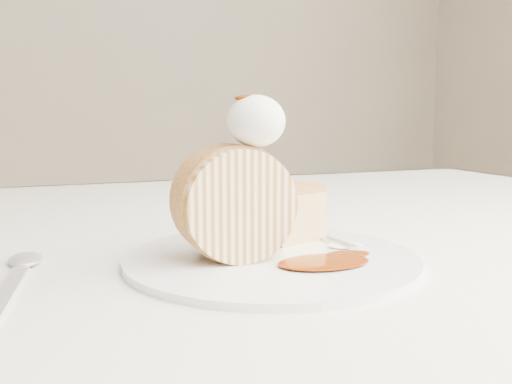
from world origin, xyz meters
name	(u,v)px	position (x,y,z in m)	size (l,w,h in m)	color
table	(209,306)	(0.00, 0.20, 0.66)	(1.40, 0.90, 0.75)	beige
plate	(271,259)	(0.01, 0.04, 0.75)	(0.25, 0.25, 0.01)	white
roulade_slice	(234,203)	(-0.02, 0.04, 0.80)	(0.09, 0.09, 0.05)	#F8E2AC
cake_chunk	(287,215)	(0.05, 0.09, 0.78)	(0.05, 0.05, 0.05)	#D68D50
whipped_cream	(256,121)	(-0.01, 0.04, 0.87)	(0.05, 0.05, 0.04)	white
caramel_drizzle	(249,91)	(-0.01, 0.04, 0.89)	(0.02, 0.02, 0.01)	#6D2604
caramel_pool	(324,262)	(0.04, 0.00, 0.76)	(0.08, 0.05, 0.00)	#6D2604
fork	(320,237)	(0.08, 0.08, 0.76)	(0.02, 0.15, 0.00)	silver
spoon	(7,292)	(-0.19, 0.03, 0.75)	(0.02, 0.16, 0.00)	silver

